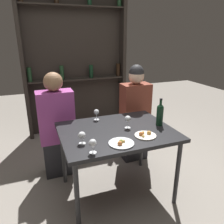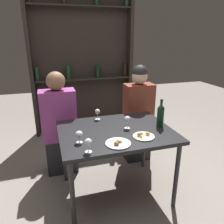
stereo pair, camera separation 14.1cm
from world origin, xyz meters
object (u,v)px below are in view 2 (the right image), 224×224
Objects in this scene: food_plate_1 at (118,143)px; food_plate_0 at (143,136)px; wine_glass_1 at (88,143)px; wine_bottle at (161,115)px; wine_glass_3 at (97,112)px; wine_glass_2 at (127,120)px; seated_person_right at (138,116)px; seated_person_left at (60,127)px; wine_glass_0 at (79,135)px.

food_plate_0 is at bearing 14.15° from food_plate_1.
wine_glass_1 is 0.60× the size of food_plate_0.
wine_bottle is 0.70m from wine_glass_3.
wine_glass_1 is at bearing -142.57° from wine_glass_2.
seated_person_right reaches higher than wine_glass_1.
wine_glass_3 is at bearing 118.24° from food_plate_0.
seated_person_right is (0.86, 0.95, -0.20)m from wine_glass_1.
food_plate_1 is (-0.28, -0.07, -0.00)m from food_plate_0.
wine_glass_3 is (-0.23, 0.33, -0.01)m from wine_glass_2.
seated_person_left reaches higher than food_plate_1.
food_plate_0 and food_plate_1 have the same top height.
seated_person_left is at bearing 148.98° from wine_glass_3.
wine_bottle is 0.35m from food_plate_0.
food_plate_0 is 0.16× the size of seated_person_left.
seated_person_right is at bearing 56.97° from food_plate_1.
food_plate_0 is 0.28m from food_plate_1.
wine_glass_1 is 0.60m from wine_glass_2.
wine_glass_0 is at bearing 174.17° from food_plate_0.
wine_glass_2 is at bearing 171.93° from wine_bottle.
wine_bottle is 0.68m from seated_person_right.
wine_glass_2 is at bearing -55.20° from wine_glass_3.
wine_glass_2 reaches higher than food_plate_1.
wine_glass_1 reaches higher than wine_glass_0.
wine_glass_2 is at bearing -42.00° from seated_person_left.
wine_glass_0 is at bearing 103.48° from wine_glass_1.
food_plate_1 is at bearing -22.15° from wine_glass_0.
wine_glass_0 is 0.92× the size of wine_glass_3.
food_plate_0 is (0.55, 0.13, -0.07)m from wine_glass_1.
seated_person_right is (0.31, 0.82, -0.12)m from food_plate_0.
food_plate_1 is at bearing -123.03° from seated_person_right.
wine_glass_1 is at bearing -109.14° from wine_glass_3.
food_plate_0 is 1.11m from seated_person_left.
wine_glass_3 is 0.65m from food_plate_1.
food_plate_1 is (-0.55, -0.26, -0.12)m from wine_bottle.
wine_glass_3 is at bearing -31.02° from seated_person_left.
wine_glass_2 is at bearing 37.43° from wine_glass_1.
seated_person_left is (-0.65, 0.59, -0.24)m from wine_glass_2.
food_plate_0 is at bearing 13.00° from wine_glass_1.
wine_glass_3 is at bearing 124.80° from wine_glass_2.
food_plate_0 is 0.16× the size of seated_person_right.
food_plate_1 is at bearing 11.84° from wine_glass_1.
wine_bottle is 2.20× the size of wine_glass_2.
seated_person_right is (0.61, 0.25, -0.20)m from wine_glass_3.
wine_glass_1 is 1.29m from seated_person_right.
wine_glass_2 is (0.48, 0.36, 0.01)m from wine_glass_1.
food_plate_0 is (-0.27, -0.19, -0.12)m from wine_bottle.
seated_person_right reaches higher than food_plate_0.
seated_person_right is (0.03, 0.64, -0.24)m from wine_bottle.
wine_glass_3 is at bearing 60.65° from wine_glass_0.
seated_person_right reaches higher than wine_bottle.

